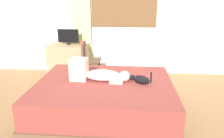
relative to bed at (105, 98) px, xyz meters
The scene contains 10 objects.
ground_plane 0.29m from the bed, 40.32° to the right, with size 16.00×16.00×0.00m, color olive.
back_wall_with_window 2.45m from the bed, 87.52° to the left, with size 6.40×0.14×2.90m.
bed is the anchor object (origin of this frame).
person_lying 0.41m from the bed, 150.08° to the left, with size 0.94×0.30×0.34m.
cat 0.64m from the bed, ahead, with size 0.33×0.21×0.21m.
desk 2.02m from the bed, 120.78° to the left, with size 0.90×0.56×0.74m.
tv_monitor 2.12m from the bed, 120.48° to the left, with size 0.48×0.10×0.35m.
cup 1.89m from the bed, 112.64° to the left, with size 0.08×0.08×0.10m, color #B23D38.
chair_by_desk 1.56m from the bed, 109.71° to the left, with size 0.39×0.39×0.86m.
curtain_left 2.34m from the bed, 110.75° to the left, with size 0.44×0.06×2.35m, color #ADCC75.
Camera 1 is at (0.29, -3.11, 1.79)m, focal length 35.79 mm.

